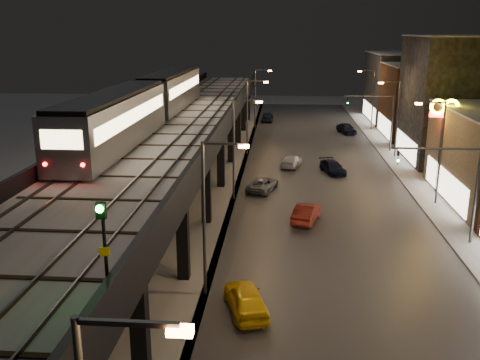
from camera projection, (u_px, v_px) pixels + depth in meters
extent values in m
cube|color=#46474D|center=(323.00, 189.00, 51.22)|extent=(17.00, 120.00, 0.06)
cube|color=#9FA1A8|center=(429.00, 191.00, 50.44)|extent=(4.00, 120.00, 0.14)
cube|color=#9FA1A8|center=(184.00, 185.00, 52.25)|extent=(11.00, 120.00, 0.06)
cube|color=black|center=(176.00, 133.00, 47.81)|extent=(9.00, 100.00, 1.00)
cube|color=black|center=(140.00, 327.00, 22.47)|extent=(0.70, 0.70, 5.30)
cube|color=black|center=(49.00, 270.00, 22.08)|extent=(8.00, 0.60, 0.50)
cube|color=black|center=(63.00, 235.00, 32.63)|extent=(0.70, 0.70, 5.30)
cube|color=black|center=(183.00, 238.00, 32.07)|extent=(0.70, 0.70, 5.30)
cube|color=black|center=(120.00, 197.00, 31.67)|extent=(8.00, 0.60, 0.50)
cube|color=black|center=(114.00, 188.00, 42.23)|extent=(0.70, 0.70, 5.30)
cube|color=black|center=(206.00, 190.00, 41.66)|extent=(0.70, 0.70, 5.30)
cube|color=black|center=(158.00, 158.00, 41.27)|extent=(8.00, 0.60, 0.50)
cube|color=black|center=(145.00, 159.00, 51.82)|extent=(0.70, 0.70, 5.30)
cube|color=black|center=(221.00, 160.00, 51.26)|extent=(0.70, 0.70, 5.30)
cube|color=black|center=(182.00, 134.00, 50.86)|extent=(8.00, 0.60, 0.50)
cube|color=black|center=(167.00, 139.00, 61.42)|extent=(0.70, 0.70, 5.30)
cube|color=black|center=(231.00, 140.00, 60.85)|extent=(0.70, 0.70, 5.30)
cube|color=black|center=(198.00, 117.00, 60.46)|extent=(8.00, 0.60, 0.50)
cube|color=black|center=(183.00, 124.00, 71.01)|extent=(0.70, 0.70, 5.30)
cube|color=black|center=(238.00, 125.00, 70.45)|extent=(0.70, 0.70, 5.30)
cube|color=black|center=(210.00, 105.00, 70.05)|extent=(8.00, 0.60, 0.50)
cube|color=black|center=(195.00, 113.00, 80.61)|extent=(0.70, 0.70, 5.30)
cube|color=black|center=(244.00, 113.00, 80.04)|extent=(0.70, 0.70, 5.30)
cube|color=black|center=(219.00, 96.00, 79.65)|extent=(8.00, 0.60, 0.50)
cube|color=black|center=(204.00, 104.00, 90.20)|extent=(0.70, 0.70, 5.30)
cube|color=black|center=(248.00, 104.00, 89.64)|extent=(0.70, 0.70, 5.30)
cube|color=black|center=(226.00, 89.00, 89.24)|extent=(8.00, 0.60, 0.50)
cube|color=#B2B7C1|center=(175.00, 127.00, 47.65)|extent=(8.40, 100.00, 0.16)
cube|color=#332D28|center=(140.00, 124.00, 47.85)|extent=(0.08, 98.00, 0.16)
cube|color=#332D28|center=(156.00, 125.00, 47.74)|extent=(0.08, 98.00, 0.16)
cube|color=#332D28|center=(190.00, 125.00, 47.51)|extent=(0.08, 98.00, 0.16)
cube|color=#332D28|center=(206.00, 125.00, 47.40)|extent=(0.08, 98.00, 0.16)
cube|color=black|center=(9.00, 272.00, 18.83)|extent=(7.80, 0.24, 0.06)
cube|color=black|center=(133.00, 163.00, 34.19)|extent=(7.80, 0.24, 0.06)
cube|color=black|center=(180.00, 122.00, 49.54)|extent=(7.80, 0.24, 0.06)
cube|color=black|center=(204.00, 100.00, 64.89)|extent=(7.80, 0.24, 0.06)
cube|color=black|center=(220.00, 87.00, 80.24)|extent=(7.80, 0.24, 0.06)
cube|color=black|center=(224.00, 122.00, 47.19)|extent=(0.30, 100.00, 1.10)
cube|color=black|center=(127.00, 121.00, 47.85)|extent=(0.30, 100.00, 1.10)
cube|color=#FFECCC|center=(445.00, 184.00, 47.12)|extent=(0.10, 12.00, 2.40)
cube|color=#27272B|center=(464.00, 100.00, 60.54)|extent=(12.00, 13.00, 14.00)
cube|color=#FFECCC|center=(405.00, 146.00, 62.47)|extent=(0.10, 10.40, 2.40)
cube|color=#B2B7C1|center=(471.00, 36.00, 58.62)|extent=(12.20, 13.20, 0.16)
cube|color=#532E1C|center=(430.00, 102.00, 74.52)|extent=(12.00, 12.00, 10.00)
cube|color=#FFECCC|center=(384.00, 125.00, 75.90)|extent=(0.10, 9.60, 2.40)
cube|color=#B2B7C1|center=(433.00, 65.00, 73.14)|extent=(12.20, 12.20, 0.16)
cube|color=#313135|center=(408.00, 88.00, 87.82)|extent=(12.00, 16.00, 11.00)
cube|color=#FFECCC|center=(369.00, 111.00, 89.34)|extent=(0.10, 12.80, 2.40)
cube|color=#B2B7C1|center=(411.00, 53.00, 86.30)|extent=(12.20, 16.20, 0.16)
cube|color=#38383A|center=(127.00, 323.00, 10.98)|extent=(2.20, 0.12, 0.12)
cube|color=#FF8E47|center=(180.00, 331.00, 10.92)|extent=(0.55, 0.28, 0.18)
cylinder|color=#38383A|center=(204.00, 221.00, 29.52)|extent=(0.18, 0.18, 9.00)
cube|color=#38383A|center=(223.00, 144.00, 28.25)|extent=(2.20, 0.12, 0.12)
cube|color=#FF8E47|center=(244.00, 146.00, 28.20)|extent=(0.55, 0.28, 0.18)
cylinder|color=#38383A|center=(234.00, 151.00, 46.79)|extent=(0.18, 0.18, 9.00)
cube|color=#38383A|center=(246.00, 100.00, 45.52)|extent=(2.20, 0.12, 0.12)
cube|color=#FF8E47|center=(259.00, 102.00, 45.47)|extent=(0.55, 0.28, 0.18)
cylinder|color=#38383A|center=(440.00, 154.00, 45.44)|extent=(0.18, 0.18, 9.00)
cube|color=#38383A|center=(432.00, 102.00, 44.33)|extent=(2.20, 0.12, 0.12)
cube|color=#FF8E47|center=(419.00, 104.00, 44.45)|extent=(0.55, 0.28, 0.18)
cylinder|color=#38383A|center=(247.00, 118.00, 64.07)|extent=(0.18, 0.18, 9.00)
cube|color=#38383A|center=(257.00, 81.00, 62.79)|extent=(2.20, 0.12, 0.12)
cube|color=#FF8E47|center=(266.00, 82.00, 62.74)|extent=(0.55, 0.28, 0.18)
cylinder|color=#38383A|center=(397.00, 120.00, 62.71)|extent=(0.18, 0.18, 9.00)
cube|color=#38383A|center=(391.00, 82.00, 61.61)|extent=(2.20, 0.12, 0.12)
cube|color=#FF8E47|center=(381.00, 83.00, 61.72)|extent=(0.55, 0.28, 0.18)
cylinder|color=#38383A|center=(255.00, 99.00, 81.34)|extent=(0.18, 0.18, 9.00)
cube|color=#38383A|center=(263.00, 70.00, 80.06)|extent=(2.20, 0.12, 0.12)
cube|color=#FF8E47|center=(270.00, 71.00, 80.01)|extent=(0.55, 0.28, 0.18)
cylinder|color=#38383A|center=(373.00, 100.00, 79.99)|extent=(0.18, 0.18, 9.00)
cube|color=#38383A|center=(367.00, 71.00, 78.88)|extent=(2.20, 0.12, 0.12)
cube|color=#FF8E47|center=(360.00, 71.00, 78.99)|extent=(0.55, 0.28, 0.18)
cylinder|color=#38383A|center=(475.00, 197.00, 37.08)|extent=(0.20, 0.20, 7.00)
cube|color=#38383A|center=(436.00, 149.00, 36.39)|extent=(6.00, 0.12, 0.12)
imported|color=black|center=(398.00, 155.00, 36.71)|extent=(0.20, 0.16, 1.00)
sphere|color=#0CFF26|center=(398.00, 159.00, 36.64)|extent=(0.18, 0.18, 0.18)
cylinder|color=#38383A|center=(392.00, 124.00, 65.86)|extent=(0.20, 0.20, 7.00)
cube|color=#38383A|center=(369.00, 96.00, 65.17)|extent=(6.00, 0.12, 0.12)
imported|color=black|center=(348.00, 100.00, 65.50)|extent=(0.20, 0.16, 1.00)
sphere|color=#0CFF26|center=(348.00, 102.00, 65.42)|extent=(0.18, 0.18, 0.18)
cube|color=gray|center=(115.00, 121.00, 38.32)|extent=(3.13, 18.87, 3.56)
cube|color=black|center=(113.00, 94.00, 37.80)|extent=(2.80, 18.33, 0.27)
cube|color=#FFD39A|center=(93.00, 114.00, 38.31)|extent=(0.05, 17.25, 0.97)
cube|color=#FFD39A|center=(136.00, 115.00, 38.07)|extent=(0.05, 17.25, 0.97)
cube|color=gray|center=(172.00, 90.00, 57.86)|extent=(3.13, 18.87, 3.56)
cube|color=black|center=(171.00, 72.00, 57.34)|extent=(2.80, 18.33, 0.27)
cube|color=#FFD39A|center=(157.00, 86.00, 57.85)|extent=(0.05, 17.25, 0.97)
cube|color=#FFD39A|center=(186.00, 86.00, 57.61)|extent=(0.05, 17.25, 0.97)
cube|color=#FFD39A|center=(61.00, 140.00, 29.12)|extent=(2.37, 0.05, 1.08)
sphere|color=#FF0C0C|center=(45.00, 164.00, 29.56)|extent=(0.22, 0.22, 0.22)
sphere|color=#FF0C0C|center=(83.00, 165.00, 29.39)|extent=(0.22, 0.22, 0.22)
cylinder|color=black|center=(105.00, 245.00, 17.13)|extent=(0.12, 0.12, 2.88)
cube|color=black|center=(101.00, 211.00, 16.69)|extent=(0.31, 0.17, 0.53)
sphere|color=#0CFF26|center=(100.00, 209.00, 16.55)|extent=(0.25, 0.25, 0.25)
cube|color=#EDC700|center=(104.00, 252.00, 17.09)|extent=(0.34, 0.04, 0.29)
imported|color=yellow|center=(246.00, 300.00, 28.61)|extent=(3.02, 4.86, 1.54)
imported|color=maroon|center=(306.00, 213.00, 42.20)|extent=(2.62, 4.62, 1.44)
imported|color=slate|center=(263.00, 185.00, 50.34)|extent=(3.26, 4.96, 1.27)
imported|color=silver|center=(292.00, 161.00, 59.19)|extent=(2.84, 4.83, 1.31)
imported|color=#111A33|center=(267.00, 117.00, 88.40)|extent=(1.92, 4.56, 1.54)
imported|color=black|center=(333.00, 168.00, 56.54)|extent=(2.96, 4.72, 1.28)
imported|color=black|center=(346.00, 129.00, 78.12)|extent=(2.98, 4.71, 1.49)
cylinder|color=#38383A|center=(440.00, 156.00, 49.06)|extent=(0.24, 0.24, 7.07)
cube|color=#FF0C0C|center=(444.00, 115.00, 48.03)|extent=(2.47, 0.25, 0.44)
torus|color=#FFE900|center=(438.00, 107.00, 47.88)|extent=(1.46, 0.59, 1.43)
torus|color=#FFE900|center=(451.00, 107.00, 47.80)|extent=(1.46, 0.59, 1.43)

